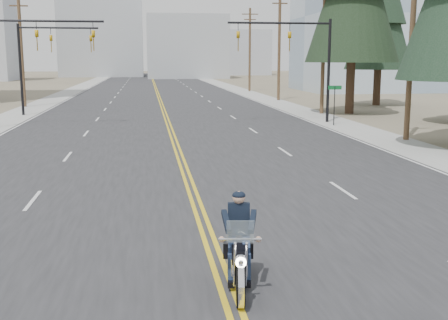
% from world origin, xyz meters
% --- Properties ---
extents(road, '(20.00, 200.00, 0.01)m').
position_xyz_m(road, '(0.00, 70.00, 0.01)').
color(road, '#303033').
rests_on(road, ground).
extents(sidewalk_left, '(3.00, 200.00, 0.01)m').
position_xyz_m(sidewalk_left, '(-11.50, 70.00, 0.01)').
color(sidewalk_left, '#A5A5A0').
rests_on(sidewalk_left, ground).
extents(sidewalk_right, '(3.00, 200.00, 0.01)m').
position_xyz_m(sidewalk_right, '(11.50, 70.00, 0.01)').
color(sidewalk_right, '#A5A5A0').
rests_on(sidewalk_right, ground).
extents(traffic_mast_left, '(7.10, 0.26, 7.00)m').
position_xyz_m(traffic_mast_left, '(-8.98, 32.00, 4.94)').
color(traffic_mast_left, black).
rests_on(traffic_mast_left, ground).
extents(traffic_mast_right, '(7.10, 0.26, 7.00)m').
position_xyz_m(traffic_mast_right, '(8.98, 32.00, 4.94)').
color(traffic_mast_right, black).
rests_on(traffic_mast_right, ground).
extents(traffic_mast_far, '(6.10, 0.26, 7.00)m').
position_xyz_m(traffic_mast_far, '(-9.31, 40.00, 4.87)').
color(traffic_mast_far, black).
rests_on(traffic_mast_far, ground).
extents(street_sign, '(0.90, 0.06, 2.62)m').
position_xyz_m(street_sign, '(10.80, 30.00, 1.80)').
color(street_sign, black).
rests_on(street_sign, ground).
extents(utility_pole_b, '(2.20, 0.30, 11.50)m').
position_xyz_m(utility_pole_b, '(12.50, 23.00, 5.98)').
color(utility_pole_b, brown).
rests_on(utility_pole_b, ground).
extents(utility_pole_c, '(2.20, 0.30, 11.00)m').
position_xyz_m(utility_pole_c, '(12.50, 38.00, 5.73)').
color(utility_pole_c, brown).
rests_on(utility_pole_c, ground).
extents(utility_pole_d, '(2.20, 0.30, 11.50)m').
position_xyz_m(utility_pole_d, '(12.50, 53.00, 5.98)').
color(utility_pole_d, brown).
rests_on(utility_pole_d, ground).
extents(utility_pole_e, '(2.20, 0.30, 11.00)m').
position_xyz_m(utility_pole_e, '(12.50, 70.00, 5.73)').
color(utility_pole_e, brown).
rests_on(utility_pole_e, ground).
extents(utility_pole_left, '(2.20, 0.30, 10.50)m').
position_xyz_m(utility_pole_left, '(-12.50, 48.00, 5.48)').
color(utility_pole_left, brown).
rests_on(utility_pole_left, ground).
extents(glass_building, '(24.00, 16.00, 20.00)m').
position_xyz_m(glass_building, '(32.00, 70.00, 10.00)').
color(glass_building, '#9EB5CC').
rests_on(glass_building, ground).
extents(haze_bldg_b, '(18.00, 14.00, 14.00)m').
position_xyz_m(haze_bldg_b, '(8.00, 125.00, 7.00)').
color(haze_bldg_b, '#ADB2B7').
rests_on(haze_bldg_b, ground).
extents(haze_bldg_c, '(16.00, 12.00, 18.00)m').
position_xyz_m(haze_bldg_c, '(40.00, 110.00, 9.00)').
color(haze_bldg_c, '#B7BCC6').
rests_on(haze_bldg_c, ground).
extents(haze_bldg_d, '(20.00, 15.00, 26.00)m').
position_xyz_m(haze_bldg_d, '(-12.00, 140.00, 13.00)').
color(haze_bldg_d, '#ADB2B7').
rests_on(haze_bldg_d, ground).
extents(haze_bldg_e, '(14.00, 14.00, 12.00)m').
position_xyz_m(haze_bldg_e, '(25.00, 150.00, 6.00)').
color(haze_bldg_e, '#B7BCC6').
rests_on(haze_bldg_e, ground).
extents(motorcyclist, '(1.31, 2.46, 1.83)m').
position_xyz_m(motorcyclist, '(0.25, 4.53, 0.92)').
color(motorcyclist, black).
rests_on(motorcyclist, ground).
extents(conifer_far, '(6.31, 6.31, 16.91)m').
position_xyz_m(conifer_far, '(20.27, 45.50, 9.70)').
color(conifer_far, '#382619').
rests_on(conifer_far, ground).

